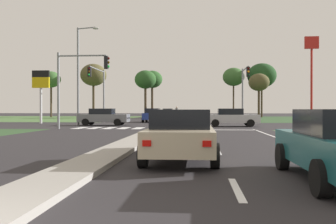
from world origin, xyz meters
name	(u,v)px	position (x,y,z in m)	size (l,w,h in m)	color
ground_plane	(167,125)	(0.00, 30.00, 0.00)	(200.00, 200.00, 0.00)	#282628
grass_verge_far_left	(25,118)	(-25.50, 54.50, 0.00)	(35.00, 35.00, 0.01)	#476B38
median_island_near	(126,145)	(0.00, 11.00, 0.07)	(1.20, 22.00, 0.14)	gray
median_island_far	(180,118)	(0.00, 55.00, 0.07)	(1.20, 36.00, 0.14)	gray
lane_dash_near	(237,189)	(3.50, 3.71, 0.01)	(0.14, 2.00, 0.01)	silver
lane_dash_second	(218,151)	(3.50, 9.71, 0.01)	(0.14, 2.00, 0.01)	silver
lane_dash_third	(212,138)	(3.50, 15.71, 0.01)	(0.14, 2.00, 0.01)	silver
lane_dash_fourth	(208,131)	(3.50, 21.71, 0.01)	(0.14, 2.00, 0.01)	silver
lane_dash_fifth	(206,127)	(3.50, 27.71, 0.01)	(0.14, 2.00, 0.01)	silver
edge_line_right	(299,146)	(6.85, 12.00, 0.01)	(0.14, 24.00, 0.01)	silver
stop_bar_near	(212,130)	(3.80, 23.00, 0.01)	(6.40, 0.50, 0.01)	silver
crosswalk_bar_near	(80,128)	(-6.40, 24.80, 0.01)	(0.70, 2.80, 0.01)	silver
crosswalk_bar_second	(95,128)	(-5.25, 24.80, 0.01)	(0.70, 2.80, 0.01)	silver
crosswalk_bar_third	(109,128)	(-4.10, 24.80, 0.01)	(0.70, 2.80, 0.01)	silver
crosswalk_bar_fourth	(124,128)	(-2.95, 24.80, 0.01)	(0.70, 2.80, 0.01)	silver
crosswalk_bar_fifth	(138,128)	(-1.80, 24.80, 0.01)	(0.70, 2.80, 0.01)	silver
car_silver_near	(232,117)	(5.68, 28.40, 0.78)	(4.57, 1.99, 1.53)	#B7B7BC
car_blue_second	(153,115)	(-2.35, 38.21, 0.80)	(2.01, 4.44, 1.57)	navy
car_grey_third	(104,117)	(-5.80, 29.63, 0.79)	(4.58, 1.97, 1.54)	slate
car_navy_fourth	(168,113)	(-2.19, 57.52, 0.81)	(1.98, 4.42, 1.59)	#161E47
car_beige_sixth	(181,134)	(2.31, 7.47, 0.75)	(2.02, 4.62, 1.46)	#BCAD8E
traffic_signal_far_right	(245,85)	(7.60, 34.96, 4.01)	(0.32, 4.66, 5.84)	gray
traffic_signal_near_left	(77,77)	(-6.21, 23.40, 3.88)	(3.99, 0.32, 5.71)	gray
traffic_signal_far_left	(99,84)	(-7.60, 34.53, 4.09)	(0.32, 5.74, 5.86)	gray
street_lamp_second	(80,71)	(-7.87, 29.18, 4.96)	(2.17, 0.76, 8.87)	gray
pedestrian_at_median	(177,112)	(0.08, 43.77, 1.16)	(0.34, 0.34, 1.69)	#4C4C4C
fastfood_pole_sign	(312,59)	(17.66, 46.01, 8.07)	(1.80, 0.40, 11.01)	red
fuel_price_totem	(41,85)	(-13.42, 33.43, 4.00)	(1.80, 0.24, 5.49)	silver
treeline_near	(51,80)	(-24.36, 62.49, 6.94)	(3.52, 3.52, 8.51)	#423323
treeline_second	(93,75)	(-17.03, 64.91, 7.97)	(4.94, 4.94, 10.13)	#423323
treeline_third	(145,80)	(-6.34, 60.16, 6.61)	(3.78, 3.78, 8.30)	#423323
treeline_fourth	(152,80)	(-5.34, 61.61, 6.75)	(3.65, 3.65, 8.39)	#423323
treeline_fifth	(262,76)	(14.53, 64.98, 7.65)	(5.28, 5.28, 9.92)	#423323
treeline_sixth	(234,77)	(9.37, 64.73, 7.40)	(3.95, 3.95, 9.13)	#423323
treeline_seventh	(259,83)	(13.20, 60.06, 6.02)	(3.53, 3.53, 7.59)	#423323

